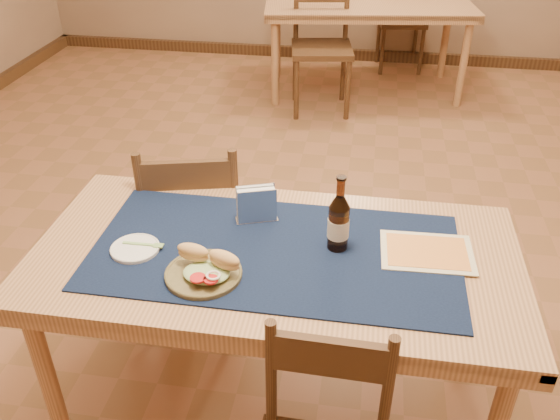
# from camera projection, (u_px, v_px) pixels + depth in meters

# --- Properties ---
(main_table) EXTENTS (1.60, 0.80, 0.75)m
(main_table) POSITION_uv_depth(u_px,v_px,m) (275.00, 271.00, 1.99)
(main_table) COLOR tan
(main_table) RESTS_ON ground
(placemat) EXTENTS (1.20, 0.60, 0.01)m
(placemat) POSITION_uv_depth(u_px,v_px,m) (275.00, 251.00, 1.94)
(placemat) COLOR #0F1B38
(placemat) RESTS_ON main_table
(baseboard) EXTENTS (6.00, 7.00, 0.10)m
(baseboard) POSITION_uv_depth(u_px,v_px,m) (302.00, 269.00, 2.99)
(baseboard) COLOR #482F19
(baseboard) RESTS_ON ground
(back_table) EXTENTS (1.76, 1.05, 0.75)m
(back_table) POSITION_uv_depth(u_px,v_px,m) (368.00, 12.00, 4.84)
(back_table) COLOR tan
(back_table) RESTS_ON ground
(chair_main_far) EXTENTS (0.51, 0.51, 0.91)m
(chair_main_far) POSITION_uv_depth(u_px,v_px,m) (194.00, 226.00, 2.57)
(chair_main_far) COLOR #482F19
(chair_main_far) RESTS_ON ground
(chair_back_near) EXTENTS (0.53, 0.53, 1.00)m
(chair_back_near) POSITION_uv_depth(u_px,v_px,m) (322.00, 44.00, 4.60)
(chair_back_near) COLOR #482F19
(chair_back_near) RESTS_ON ground
(chair_back_far) EXTENTS (0.46, 0.46, 0.90)m
(chair_back_far) POSITION_uv_depth(u_px,v_px,m) (403.00, 20.00, 5.39)
(chair_back_far) COLOR #482F19
(chair_back_far) RESTS_ON ground
(sandwich_plate) EXTENTS (0.24, 0.24, 0.09)m
(sandwich_plate) POSITION_uv_depth(u_px,v_px,m) (205.00, 269.00, 1.82)
(sandwich_plate) COLOR brown
(sandwich_plate) RESTS_ON placemat
(side_plate) EXTENTS (0.16, 0.16, 0.01)m
(side_plate) POSITION_uv_depth(u_px,v_px,m) (135.00, 248.00, 1.94)
(side_plate) COLOR silver
(side_plate) RESTS_ON placemat
(fork) EXTENTS (0.14, 0.02, 0.00)m
(fork) POSITION_uv_depth(u_px,v_px,m) (146.00, 244.00, 1.95)
(fork) COLOR #85B965
(fork) RESTS_ON side_plate
(beer_bottle) EXTENTS (0.07, 0.07, 0.27)m
(beer_bottle) POSITION_uv_depth(u_px,v_px,m) (339.00, 222.00, 1.90)
(beer_bottle) COLOR #49230D
(beer_bottle) RESTS_ON placemat
(napkin_holder) EXTENTS (0.16, 0.10, 0.13)m
(napkin_holder) POSITION_uv_depth(u_px,v_px,m) (256.00, 205.00, 2.06)
(napkin_holder) COLOR silver
(napkin_holder) RESTS_ON placemat
(menu_card) EXTENTS (0.31, 0.23, 0.01)m
(menu_card) POSITION_uv_depth(u_px,v_px,m) (427.00, 252.00, 1.93)
(menu_card) COLOR beige
(menu_card) RESTS_ON placemat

